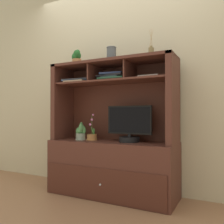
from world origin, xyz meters
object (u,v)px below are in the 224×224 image
Objects in this scene: ceramic_vase at (111,54)px; potted_succulent at (77,58)px; tv_monitor at (129,127)px; diffuser_bottle at (151,52)px; magazine_stack_right at (113,77)px; media_console at (112,154)px; potted_fern at (81,132)px; magazine_stack_centre at (150,77)px; magazine_stack_left at (78,81)px; potted_orchid at (92,136)px.

potted_succulent is at bearing -179.01° from ceramic_vase.
tv_monitor is 0.81m from diffuser_bottle.
magazine_stack_right is 1.92× the size of potted_succulent.
potted_succulent is at bearing -176.46° from media_console.
diffuser_bottle is (0.85, 0.02, 0.85)m from potted_fern.
diffuser_bottle reaches higher than tv_monitor.
diffuser_bottle is at bearing -65.47° from magazine_stack_centre.
diffuser_bottle reaches higher than ceramic_vase.
magazine_stack_right is at bearing 13.90° from magazine_stack_left.
diffuser_bottle is at bearing 1.83° from magazine_stack_left.
magazine_stack_right is 1.27× the size of diffuser_bottle.
magazine_stack_right is 0.52m from diffuser_bottle.
potted_orchid is 1.15m from diffuser_bottle.
media_console is at bearing 90.00° from ceramic_vase.
tv_monitor is at bearing -1.37° from media_console.
tv_monitor is 1.34× the size of magazine_stack_left.
tv_monitor is (0.21, -0.01, 0.31)m from media_console.
tv_monitor is 3.13× the size of ceramic_vase.
magazine_stack_centre is at bearing 114.53° from diffuser_bottle.
diffuser_bottle is 1.51× the size of potted_succulent.
potted_fern is 0.55× the size of magazine_stack_left.
ceramic_vase is (-0.21, -0.02, 0.80)m from tv_monitor.
ceramic_vase is (0.00, -0.02, 1.12)m from media_console.
magazine_stack_right is at bearing 8.93° from potted_succulent.
potted_orchid is at bearing 177.92° from diffuser_bottle.
tv_monitor is 2.05× the size of magazine_stack_centre.
magazine_stack_left reaches higher than tv_monitor.
diffuser_bottle reaches higher than media_console.
magazine_stack_centre reaches higher than tv_monitor.
potted_orchid is 0.96m from ceramic_vase.
tv_monitor is 0.83m from ceramic_vase.
magazine_stack_right reaches higher than magazine_stack_left.
magazine_stack_left is at bearing -178.17° from diffuser_bottle.
potted_fern is at bearing -174.31° from magazine_stack_centre.
potted_fern is 0.74m from magazine_stack_right.
media_console is 1.12m from ceramic_vase.
ceramic_vase is at bearing -83.80° from magazine_stack_right.
magazine_stack_centre is 0.94m from potted_succulent.
diffuser_bottle reaches higher than magazine_stack_right.
magazine_stack_centre is 0.52m from ceramic_vase.
potted_succulent is (-0.90, -0.06, 0.29)m from magazine_stack_centre.
tv_monitor is at bearing -170.61° from magazine_stack_centre.
potted_succulent reaches higher than magazine_stack_left.
potted_fern is at bearing -175.70° from tv_monitor.
diffuser_bottle is (0.03, -0.06, 0.25)m from magazine_stack_centre.
potted_fern is at bearing -178.65° from diffuser_bottle.
potted_succulent is (-0.67, -0.02, 0.81)m from tv_monitor.
potted_orchid is (-0.26, -0.00, 0.19)m from media_console.
ceramic_vase is (-0.46, 0.01, 0.03)m from diffuser_bottle.
potted_succulent is at bearing 164.25° from potted_fern.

